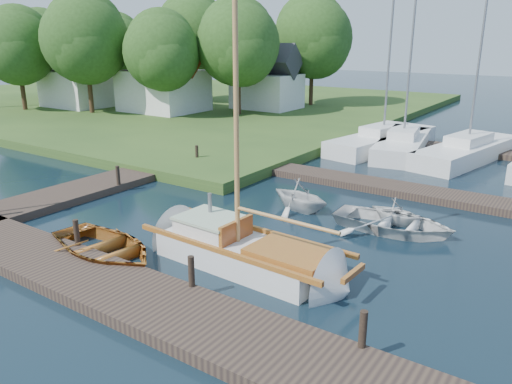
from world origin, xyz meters
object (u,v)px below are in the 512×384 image
Objects in this scene: tree_4 at (193,35)px; tree_7 at (313,37)px; marina_boat_0 at (383,139)px; tree_6 at (41,43)px; mooring_post_4 at (118,175)px; tree_5 at (116,46)px; marina_boat_2 at (468,150)px; marina_boat_1 at (403,143)px; house_b at (79,79)px; dinghy at (103,244)px; tender_c at (393,220)px; tender_d at (396,210)px; mooring_post_2 at (191,271)px; mooring_post_3 at (363,329)px; tender_b at (300,193)px; tree_3 at (238,43)px; mooring_post_5 at (197,153)px; sailboat at (248,255)px; tree_1 at (86,39)px; house_a at (163,80)px; tree_2 at (162,51)px; mooring_post_1 at (77,233)px; house_c at (267,83)px; tree_0 at (17,46)px.

tree_4 is 10.77m from tree_7.
tree_6 is (-35.07, 1.69, 5.08)m from marina_boat_0.
mooring_post_4 is 27.09m from tree_7.
marina_boat_2 is at bearing -9.98° from tree_5.
house_b is at bearing 79.49° from marina_boat_1.
tender_c is at bearing -35.45° from dinghy.
tender_d is 0.20× the size of tree_4.
tree_7 reaches higher than mooring_post_2.
marina_boat_0 is 0.90× the size of marina_boat_2.
mooring_post_3 and mooring_post_4 have the same top height.
tree_3 is at bearing 53.58° from tender_b.
sailboat is (8.64, -7.79, -0.36)m from mooring_post_5.
mooring_post_5 is 19.18m from tree_1.
house_a is 6.95m from tree_3.
tender_c is 13.22m from marina_boat_0.
mooring_post_5 is at bearing 140.45° from sailboat.
mooring_post_5 is 0.13× the size of house_a.
tender_d is at bearing -167.89° from marina_boat_2.
house_b is at bearing 152.96° from sailboat.
tree_2 is at bearing 128.05° from mooring_post_4.
tender_d is at bearing 73.08° from mooring_post_2.
tender_b is at bearing -163.46° from marina_boat_0.
marina_boat_0 is 1.13× the size of tree_7.
mooring_post_3 is 1.00× the size of mooring_post_4.
mooring_post_5 is 0.08× the size of marina_boat_0.
mooring_post_2 is at bearing -87.40° from dinghy.
tree_7 is (-9.79, 30.75, 5.78)m from dinghy.
tender_b reaches higher than tender_c.
house_b is at bearing 142.77° from mooring_post_1.
tree_6 is (-29.00, 16.05, 4.94)m from mooring_post_4.
house_c is (-7.00, 22.00, 1.88)m from mooring_post_4.
tender_b is at bearing -62.39° from tree_7.
tree_6 reaches higher than tree_5.
tender_d is (10.91, -2.09, -0.20)m from mooring_post_5.
house_c reaches higher than mooring_post_3.
house_a is (-24.09, 13.87, 2.55)m from tender_c.
tree_5 is at bearing 153.43° from tree_2.
mooring_post_3 is 0.07× the size of marina_boat_2.
tender_d is at bearing -18.22° from tree_6.
mooring_post_2 is 19.24m from marina_boat_2.
house_c is at bearing 39.89° from tender_c.
marina_boat_0 is at bearing -11.07° from tree_5.
tree_0 is at bearing -123.69° from tree_4.
tender_c is 0.75× the size of house_c.
mooring_post_3 reaches higher than tender_c.
tree_4 is (8.00, 12.00, 0.84)m from tree_0.
tender_d is at bearing -11.89° from tree_0.
marina_boat_2 is 34.39m from tree_0.
house_b is (-25.00, 19.00, 2.07)m from mooring_post_1.
marina_boat_2 is at bearing 4.22° from tree_1.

